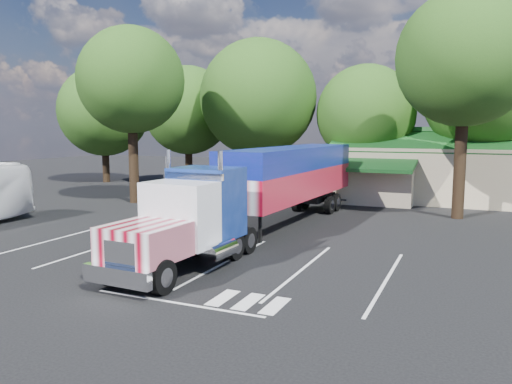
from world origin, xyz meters
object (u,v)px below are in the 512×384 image
at_px(silver_sedan, 464,197).
at_px(semi_truck, 271,183).
at_px(bicycle, 304,202).
at_px(woman, 193,238).

bearing_deg(silver_sedan, semi_truck, 171.60).
bearing_deg(bicycle, silver_sedan, 37.96).
bearing_deg(semi_truck, woman, -95.47).
xyz_separation_m(bicycle, silver_sedan, (9.81, 6.00, 0.14)).
height_order(semi_truck, woman, semi_truck).
xyz_separation_m(woman, bicycle, (0.32, 14.00, -0.35)).
xyz_separation_m(semi_truck, silver_sedan, (9.17, 13.51, -1.96)).
xyz_separation_m(woman, silver_sedan, (10.12, 20.00, -0.22)).
bearing_deg(bicycle, semi_truck, -78.70).
relative_size(semi_truck, woman, 13.11).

